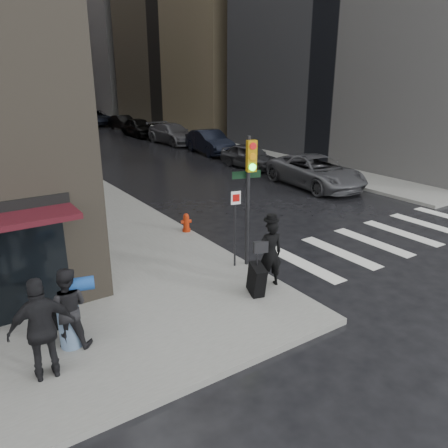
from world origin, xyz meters
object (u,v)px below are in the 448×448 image
Objects in this scene: man_greycoat at (43,329)px; man_jeans at (67,308)px; parked_car_6 at (96,118)px; fire_hydrant at (186,223)px; parked_car_1 at (250,156)px; parked_car_4 at (139,127)px; parked_car_2 at (210,142)px; parked_car_3 at (173,134)px; traffic_light at (248,185)px; parked_car_5 at (123,123)px; man_overcoat at (267,258)px; parked_car_0 at (315,171)px.

man_jeans is at bearing -123.45° from man_greycoat.
fire_hydrant is at bearing -100.90° from parked_car_6.
parked_car_4 is (0.06, 16.67, 0.11)m from parked_car_1.
man_greycoat reaches higher than man_jeans.
parked_car_2 is 0.88× the size of parked_car_6.
man_greycoat is 28.99m from parked_car_3.
man_jeans is 7.05m from fire_hydrant.
man_jeans is at bearing -138.50° from fire_hydrant.
traffic_light is 40.32m from parked_car_6.
parked_car_2 is 1.03× the size of parked_car_4.
man_overcoat is at bearing -109.76° from parked_car_5.
parked_car_0 is at bearing -95.71° from parked_car_5.
man_greycoat reaches higher than parked_car_2.
man_overcoat is 0.40× the size of parked_car_2.
parked_car_5 is at bearing -107.58° from man_greycoat.
parked_car_4 is (-0.57, 11.11, 0.00)m from parked_car_2.
parked_car_3 is (0.59, 11.11, 0.09)m from parked_car_1.
man_jeans is at bearing -122.96° from parked_car_2.
man_overcoat is 36.55m from parked_car_5.
traffic_light is 0.77× the size of parked_car_4.
parked_car_4 is (14.80, 30.15, -0.32)m from man_greycoat.
man_greycoat reaches higher than fire_hydrant.
man_jeans reaches higher than parked_car_1.
parked_car_2 is 16.67m from parked_car_5.
parked_car_4 reaches higher than parked_car_0.
parked_car_2 is at bearing -102.54° from man_overcoat.
parked_car_5 is at bearing 82.92° from parked_car_1.
parked_car_4 is 1.12× the size of parked_car_5.
parked_car_0 is at bearing -90.18° from parked_car_4.
parked_car_6 is (13.94, 40.52, -0.23)m from man_jeans.
man_greycoat reaches higher than parked_car_4.
man_greycoat is 0.35× the size of parked_car_0.
parked_car_4 is 5.60m from parked_car_5.
parked_car_2 is at bearing -123.02° from man_greycoat.
man_jeans is 5.65m from traffic_light.
parked_car_2 is at bearing 55.14° from fire_hydrant.
traffic_light is 14.66m from parked_car_1.
parked_car_2 is 11.13m from parked_car_4.
man_overcoat is 1.00× the size of man_greycoat.
parked_car_2 is 5.56m from parked_car_3.
man_overcoat is 0.41× the size of parked_car_4.
parked_car_1 reaches higher than fire_hydrant.
man_jeans is at bearing -152.56° from traffic_light.
parked_car_1 is (14.14, 12.74, -0.30)m from man_jeans.
man_greycoat is 0.36× the size of parked_car_3.
parked_car_4 is (8.93, 24.75, 0.37)m from fire_hydrant.
parked_car_6 is at bearing 95.84° from parked_car_5.
parked_car_5 is (0.71, 5.56, -0.11)m from parked_car_4.
fire_hydrant is (5.87, 5.40, -0.69)m from man_greycoat.
man_overcoat is 0.46× the size of parked_car_5.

